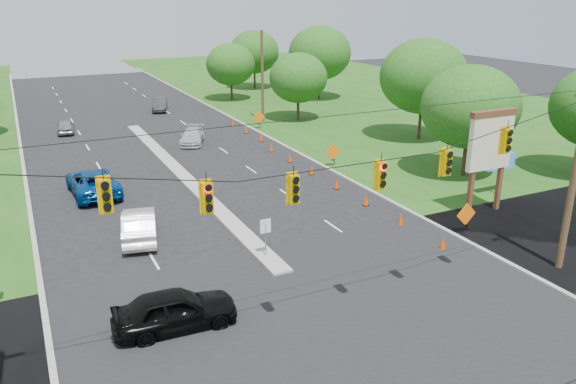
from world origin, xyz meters
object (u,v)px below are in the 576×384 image
black_sedan (175,309)px  white_sedan (139,225)px  blue_pickup (93,182)px  pylon_sign (491,146)px

black_sedan → white_sedan: bearing=-0.8°
black_sedan → blue_pickup: bearing=4.8°
white_sedan → blue_pickup: bearing=-70.2°
pylon_sign → white_sedan: 20.20m
black_sedan → white_sedan: (0.56, 9.11, -0.01)m
pylon_sign → black_sedan: pylon_sign is taller
pylon_sign → blue_pickup: bearing=147.1°
pylon_sign → black_sedan: size_ratio=1.29×
pylon_sign → white_sedan: size_ratio=1.27×
white_sedan → blue_pickup: 8.49m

